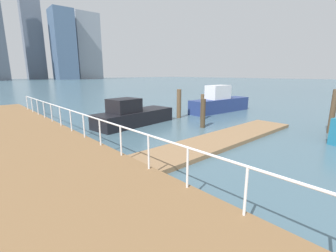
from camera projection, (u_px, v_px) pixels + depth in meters
The scene contains 12 objects.
ground_plane at pixel (97, 119), 16.54m from camera, with size 300.00×300.00×0.00m, color #476675.
floating_dock at pixel (222, 140), 11.14m from camera, with size 11.04×2.00×0.18m, color #93704C.
boardwalk_railing at pixel (133, 137), 7.35m from camera, with size 0.06×30.06×1.08m.
dock_piling_0 at pixel (333, 112), 12.39m from camera, with size 0.27×0.27×2.40m, color brown.
dock_piling_1 at pixel (202, 107), 16.24m from camera, with size 0.24×0.24×1.80m, color brown.
dock_piling_2 at pixel (203, 113), 13.85m from camera, with size 0.29×0.29×1.73m, color #473826.
dock_piling_4 at pixel (179, 104), 16.87m from camera, with size 0.32×0.32×2.09m, color brown.
moored_boat_0 at pixel (220, 103), 19.55m from camera, with size 6.27×1.81×2.25m.
moored_boat_1 at pixel (133, 115), 14.60m from camera, with size 5.60×2.50×1.72m.
skyline_tower_3 at pixel (32, 34), 126.76m from camera, with size 9.44×9.17×48.26m, color slate.
skyline_tower_4 at pixel (63, 45), 122.63m from camera, with size 10.39×11.93×35.74m, color slate.
skyline_tower_5 at pixel (88, 47), 133.91m from camera, with size 13.80×6.39×36.81m, color #8C939E.
Camera 1 is at (-7.09, 4.52, 3.21)m, focal length 24.66 mm.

